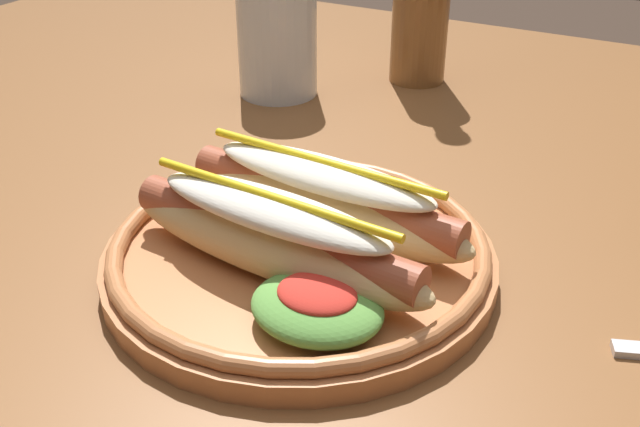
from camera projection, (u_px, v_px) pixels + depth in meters
dining_table at (348, 258)px, 0.68m from camera, size 1.49×1.05×0.74m
hot_dog_plate at (300, 241)px, 0.50m from camera, size 0.27×0.27×0.08m
water_cup at (277, 33)px, 0.79m from camera, size 0.09×0.09×0.13m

